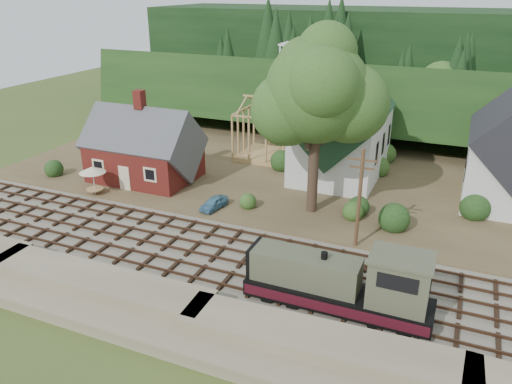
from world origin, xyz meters
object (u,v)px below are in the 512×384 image
at_px(car_blue, 214,203).
at_px(patio_set, 92,171).
at_px(car_green, 128,159).
at_px(locomotive, 345,284).

distance_m(car_blue, patio_set, 12.15).
relative_size(car_green, patio_set, 1.44).
relative_size(car_blue, car_green, 0.79).
bearing_deg(patio_set, locomotive, -18.06).
distance_m(locomotive, patio_set, 27.44).
relative_size(locomotive, patio_set, 4.10).
distance_m(locomotive, car_green, 32.76).
xyz_separation_m(locomotive, car_green, (-28.27, 16.53, -1.07)).
bearing_deg(car_green, patio_set, -146.59).
height_order(car_green, patio_set, patio_set).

